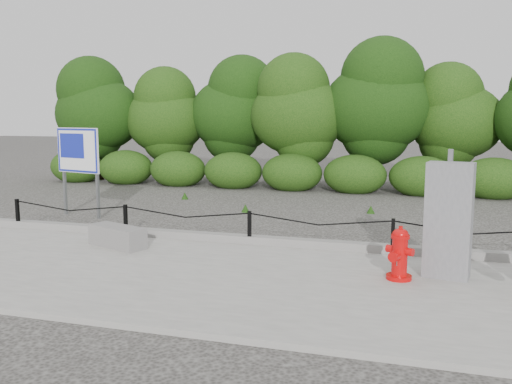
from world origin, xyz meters
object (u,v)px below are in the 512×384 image
at_px(fire_hydrant, 399,254).
at_px(concrete_block, 117,236).
at_px(advertising_sign, 78,154).
at_px(utility_cabinet, 448,220).

bearing_deg(fire_hydrant, concrete_block, -162.77).
bearing_deg(concrete_block, advertising_sign, 134.04).
xyz_separation_m(concrete_block, advertising_sign, (-2.59, 2.68, 1.21)).
bearing_deg(concrete_block, utility_cabinet, -2.74).
bearing_deg(fire_hydrant, advertising_sign, -179.63).
xyz_separation_m(concrete_block, utility_cabinet, (5.47, -0.26, 0.64)).
distance_m(fire_hydrant, advertising_sign, 8.17).
distance_m(concrete_block, advertising_sign, 3.92).
height_order(fire_hydrant, advertising_sign, advertising_sign).
relative_size(concrete_block, advertising_sign, 0.54).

